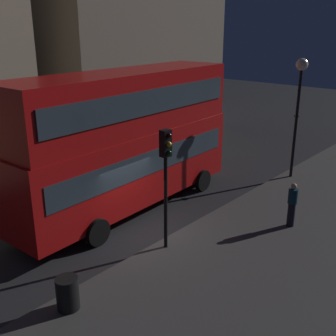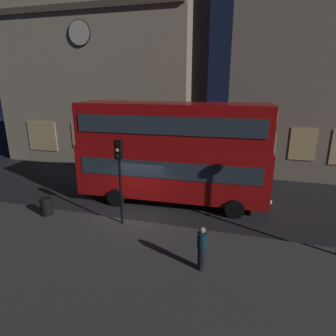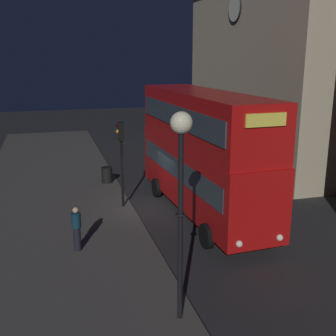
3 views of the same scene
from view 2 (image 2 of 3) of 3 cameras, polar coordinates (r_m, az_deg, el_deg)
ground_plane at (r=15.06m, az=-6.28°, el=-9.29°), size 80.00×80.00×0.00m
sidewalk_slab at (r=11.65m, az=-14.84°, el=-17.97°), size 44.00×7.24×0.12m
building_with_clock at (r=27.64m, az=-11.10°, el=18.08°), size 15.91×10.05×14.71m
building_plain_facade at (r=25.48m, az=28.69°, el=21.73°), size 12.49×9.27×19.24m
double_decker_bus at (r=15.58m, az=0.77°, el=3.74°), size 10.58×3.14×5.55m
traffic_light_near_kerb at (r=13.02m, az=-9.68°, el=0.59°), size 0.34×0.37×4.03m
pedestrian at (r=10.53m, az=6.72°, el=-15.53°), size 0.34×0.34×1.68m
litter_bin at (r=15.83m, az=-23.03°, el=-7.01°), size 0.60×0.60×0.90m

